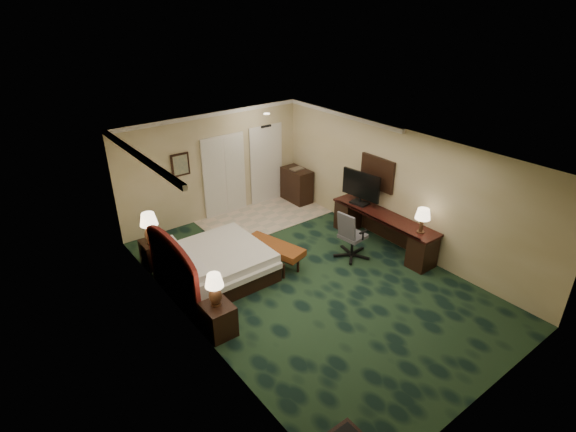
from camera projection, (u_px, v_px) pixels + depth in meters
floor at (310, 280)px, 9.10m from camera, size 5.00×7.50×0.00m
ceiling at (313, 152)px, 7.90m from camera, size 5.00×7.50×0.00m
wall_back at (214, 166)px, 11.16m from camera, size 5.00×0.00×2.70m
wall_front at (497, 324)px, 5.84m from camera, size 5.00×0.00×2.70m
wall_left at (191, 264)px, 7.14m from camera, size 0.00×7.50×2.70m
wall_right at (398, 189)px, 9.86m from camera, size 0.00×7.50×2.70m
crown_molding at (313, 155)px, 7.92m from camera, size 5.00×7.50×0.10m
tile_patch at (265, 217)px, 11.65m from camera, size 3.20×1.70×0.01m
headboard at (173, 270)px, 8.17m from camera, size 0.12×2.00×1.40m
entry_door at (266, 165)px, 12.12m from camera, size 1.02×0.06×2.18m
closet_doors at (224, 176)px, 11.40m from camera, size 1.20×0.06×2.10m
wall_art at (180, 165)px, 10.53m from camera, size 0.45×0.06×0.55m
wall_mirror at (377, 173)px, 10.18m from camera, size 0.05×0.95×0.75m
bed at (217, 265)px, 9.05m from camera, size 1.93×1.79×0.61m
nightstand_near at (219, 319)px, 7.55m from camera, size 0.47×0.53×0.58m
nightstand_far at (154, 253)px, 9.49m from camera, size 0.45×0.52×0.57m
lamp_near at (215, 290)px, 7.33m from camera, size 0.32×0.32×0.59m
lamp_far at (150, 228)px, 9.16m from camera, size 0.46×0.46×0.68m
bed_bench at (274, 253)px, 9.58m from camera, size 0.81×1.44×0.46m
desk at (383, 231)px, 10.16m from camera, size 0.58×2.71×0.78m
tv at (361, 188)px, 10.35m from camera, size 0.21×1.02×0.79m
desk_lamp at (422, 221)px, 9.14m from camera, size 0.34×0.34×0.55m
desk_chair at (353, 234)px, 9.67m from camera, size 0.71×0.68×1.12m
minibar at (297, 185)px, 12.37m from camera, size 0.49×0.88×0.93m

